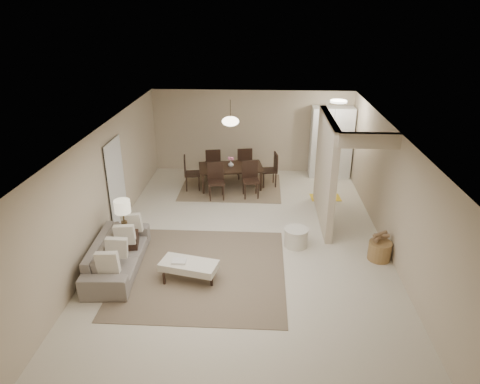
# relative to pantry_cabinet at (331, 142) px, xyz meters

# --- Properties ---
(floor) EXTENTS (9.00, 9.00, 0.00)m
(floor) POSITION_rel_pantry_cabinet_xyz_m (-2.35, -4.15, -1.05)
(floor) COLOR beige
(floor) RESTS_ON ground
(ceiling) EXTENTS (9.00, 9.00, 0.00)m
(ceiling) POSITION_rel_pantry_cabinet_xyz_m (-2.35, -4.15, 1.45)
(ceiling) COLOR white
(ceiling) RESTS_ON back_wall
(back_wall) EXTENTS (6.00, 0.00, 6.00)m
(back_wall) POSITION_rel_pantry_cabinet_xyz_m (-2.35, 0.35, 0.20)
(back_wall) COLOR #C5B195
(back_wall) RESTS_ON floor
(left_wall) EXTENTS (0.00, 9.00, 9.00)m
(left_wall) POSITION_rel_pantry_cabinet_xyz_m (-5.35, -4.15, 0.20)
(left_wall) COLOR #C5B195
(left_wall) RESTS_ON floor
(right_wall) EXTENTS (0.00, 9.00, 9.00)m
(right_wall) POSITION_rel_pantry_cabinet_xyz_m (0.65, -4.15, 0.20)
(right_wall) COLOR #C5B195
(right_wall) RESTS_ON floor
(partition) EXTENTS (0.15, 2.50, 2.50)m
(partition) POSITION_rel_pantry_cabinet_xyz_m (-0.55, -2.90, 0.20)
(partition) COLOR #C5B195
(partition) RESTS_ON floor
(doorway) EXTENTS (0.04, 0.90, 2.04)m
(doorway) POSITION_rel_pantry_cabinet_xyz_m (-5.32, -3.55, -0.03)
(doorway) COLOR black
(doorway) RESTS_ON floor
(pantry_cabinet) EXTENTS (1.20, 0.55, 2.10)m
(pantry_cabinet) POSITION_rel_pantry_cabinet_xyz_m (0.00, 0.00, 0.00)
(pantry_cabinet) COLOR white
(pantry_cabinet) RESTS_ON floor
(flush_light) EXTENTS (0.44, 0.44, 0.05)m
(flush_light) POSITION_rel_pantry_cabinet_xyz_m (-0.05, -0.95, 1.41)
(flush_light) COLOR white
(flush_light) RESTS_ON ceiling
(living_rug) EXTENTS (3.20, 3.20, 0.01)m
(living_rug) POSITION_rel_pantry_cabinet_xyz_m (-3.15, -5.32, -1.04)
(living_rug) COLOR brown
(living_rug) RESTS_ON floor
(sofa) EXTENTS (2.22, 0.97, 0.63)m
(sofa) POSITION_rel_pantry_cabinet_xyz_m (-4.80, -5.32, -0.73)
(sofa) COLOR gray
(sofa) RESTS_ON floor
(ottoman_bench) EXTENTS (1.14, 0.71, 0.38)m
(ottoman_bench) POSITION_rel_pantry_cabinet_xyz_m (-3.35, -5.62, -0.75)
(ottoman_bench) COLOR silver
(ottoman_bench) RESTS_ON living_rug
(side_table) EXTENTS (0.55, 0.55, 0.51)m
(side_table) POSITION_rel_pantry_cabinet_xyz_m (-4.75, -4.88, -0.79)
(side_table) COLOR black
(side_table) RESTS_ON floor
(table_lamp) EXTENTS (0.32, 0.32, 0.76)m
(table_lamp) POSITION_rel_pantry_cabinet_xyz_m (-4.75, -4.88, 0.03)
(table_lamp) COLOR #42321C
(table_lamp) RESTS_ON side_table
(round_pouf) EXTENTS (0.52, 0.52, 0.40)m
(round_pouf) POSITION_rel_pantry_cabinet_xyz_m (-1.26, -4.25, -0.85)
(round_pouf) COLOR silver
(round_pouf) RESTS_ON floor
(wicker_basket) EXTENTS (0.55, 0.55, 0.39)m
(wicker_basket) POSITION_rel_pantry_cabinet_xyz_m (0.40, -4.69, -0.86)
(wicker_basket) COLOR olive
(wicker_basket) RESTS_ON floor
(dining_rug) EXTENTS (2.80, 2.10, 0.01)m
(dining_rug) POSITION_rel_pantry_cabinet_xyz_m (-2.90, -1.09, -1.04)
(dining_rug) COLOR #7A634C
(dining_rug) RESTS_ON floor
(dining_table) EXTENTS (1.91, 1.28, 0.62)m
(dining_table) POSITION_rel_pantry_cabinet_xyz_m (-2.90, -1.09, -0.74)
(dining_table) COLOR black
(dining_table) RESTS_ON dining_rug
(dining_chairs) EXTENTS (2.63, 2.08, 0.97)m
(dining_chairs) POSITION_rel_pantry_cabinet_xyz_m (-2.90, -1.09, -0.57)
(dining_chairs) COLOR black
(dining_chairs) RESTS_ON dining_rug
(vase) EXTENTS (0.19, 0.19, 0.17)m
(vase) POSITION_rel_pantry_cabinet_xyz_m (-2.90, -1.09, -0.34)
(vase) COLOR silver
(vase) RESTS_ON dining_table
(yellow_mat) EXTENTS (0.82, 0.54, 0.01)m
(yellow_mat) POSITION_rel_pantry_cabinet_xyz_m (-0.29, -1.67, -1.04)
(yellow_mat) COLOR yellow
(yellow_mat) RESTS_ON floor
(pendant_light) EXTENTS (0.46, 0.46, 0.71)m
(pendant_light) POSITION_rel_pantry_cabinet_xyz_m (-2.90, -1.09, 0.87)
(pendant_light) COLOR #42321C
(pendant_light) RESTS_ON ceiling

